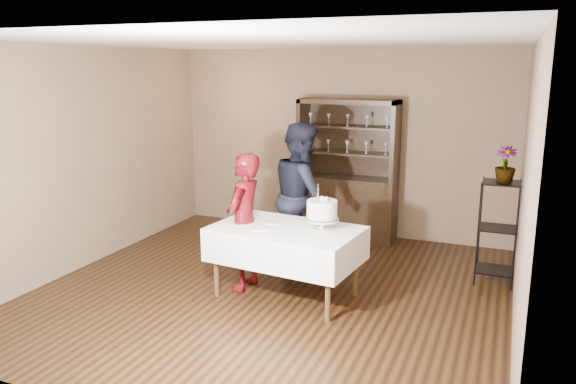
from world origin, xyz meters
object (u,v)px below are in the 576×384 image
at_px(cake, 322,211).
at_px(potted_plant, 505,165).
at_px(cake_table, 286,244).
at_px(woman, 244,222).
at_px(china_hutch, 347,193).
at_px(plant_etagere, 498,228).
at_px(man, 302,196).

relative_size(cake, potted_plant, 1.23).
bearing_deg(potted_plant, cake, -145.85).
bearing_deg(cake_table, woman, 174.81).
xyz_separation_m(cake_table, cake, (0.37, 0.08, 0.38)).
height_order(china_hutch, plant_etagere, china_hutch).
height_order(woman, potted_plant, potted_plant).
relative_size(china_hutch, potted_plant, 4.99).
distance_m(china_hutch, man, 1.44).
height_order(plant_etagere, cake_table, plant_etagere).
height_order(cake_table, man, man).
bearing_deg(plant_etagere, china_hutch, 153.17).
bearing_deg(man, plant_etagere, -107.63).
bearing_deg(potted_plant, plant_etagere, 159.28).
height_order(plant_etagere, woman, woman).
xyz_separation_m(china_hutch, plant_etagere, (2.08, -1.05, -0.01)).
bearing_deg(cake_table, man, 99.74).
distance_m(plant_etagere, man, 2.28).
distance_m(cake_table, cake, 0.54).
bearing_deg(potted_plant, man, -171.23).
relative_size(man, cake, 3.68).
relative_size(cake_table, cake, 3.34).
relative_size(china_hutch, cake, 4.07).
height_order(cake, potted_plant, potted_plant).
bearing_deg(woman, china_hutch, 167.88).
bearing_deg(cake, plant_etagere, 34.76).
bearing_deg(china_hutch, plant_etagere, -26.83).
bearing_deg(china_hutch, potted_plant, -26.76).
relative_size(plant_etagere, potted_plant, 2.99).
xyz_separation_m(woman, man, (0.36, 0.86, 0.14)).
distance_m(cake_table, man, 0.98).
bearing_deg(man, cake_table, 163.01).
height_order(china_hutch, cake_table, china_hutch).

